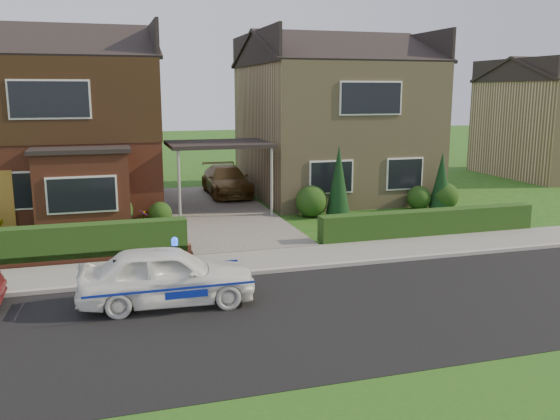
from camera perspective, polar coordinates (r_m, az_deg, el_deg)
name	(u,v)px	position (r m, az deg, el deg)	size (l,w,h in m)	color
ground	(318,314)	(12.88, 3.71, -9.95)	(120.00, 120.00, 0.00)	#184F15
road	(318,314)	(12.88, 3.71, -9.95)	(60.00, 6.00, 0.02)	black
kerb	(278,270)	(15.59, -0.21, -5.84)	(60.00, 0.16, 0.12)	#9E9993
sidewalk	(267,260)	(16.56, -1.25, -4.84)	(60.00, 2.00, 0.10)	slate
driveway	(220,212)	(23.09, -5.83, -0.20)	(3.80, 12.00, 0.12)	#666059
house_left	(59,113)	(25.19, -20.49, 8.72)	(7.50, 9.53, 7.25)	brown
house_right	(332,114)	(27.16, 5.03, 9.22)	(7.50, 8.06, 7.25)	#99875D
carport_link	(219,145)	(22.67, -5.94, 6.22)	(3.80, 3.00, 2.77)	black
dwarf_wall	(48,261)	(17.20, -21.41, -4.58)	(7.70, 0.25, 0.36)	brown
hedge_left	(49,266)	(17.39, -21.33, -5.02)	(7.50, 0.55, 0.90)	#163510
hedge_right	(428,237)	(19.93, 14.06, -2.53)	(7.50, 0.55, 0.80)	#163510
shrub_left_mid	(113,211)	(20.92, -15.77, -0.11)	(1.32, 1.32, 1.32)	#163510
shrub_left_near	(160,214)	(21.33, -11.46, -0.34)	(0.84, 0.84, 0.84)	#163510
shrub_right_near	(311,201)	(22.30, 3.04, 0.85)	(1.20, 1.20, 1.20)	#163510
shrub_right_mid	(419,198)	(24.33, 13.21, 1.16)	(0.96, 0.96, 0.96)	#163510
shrub_right_far	(445,196)	(24.58, 15.59, 1.29)	(1.08, 1.08, 1.08)	#163510
conifer_a	(338,182)	(22.35, 5.65, 2.65)	(0.90, 0.90, 2.60)	black
conifer_b	(441,183)	(24.38, 15.26, 2.56)	(0.90, 0.90, 2.20)	black
neighbour_right	(557,129)	(36.50, 25.11, 7.08)	(6.50, 7.00, 5.20)	#99875D
police_car	(167,276)	(13.42, -10.78, -6.25)	(3.56, 3.96, 1.48)	white
driveway_car	(226,180)	(26.54, -5.18, 2.86)	(1.78, 4.38, 1.27)	brown
potted_plant_a	(127,221)	(20.69, -14.50, -1.06)	(0.36, 0.24, 0.69)	gray
potted_plant_c	(144,220)	(20.71, -12.98, -0.97)	(0.39, 0.39, 0.69)	gray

